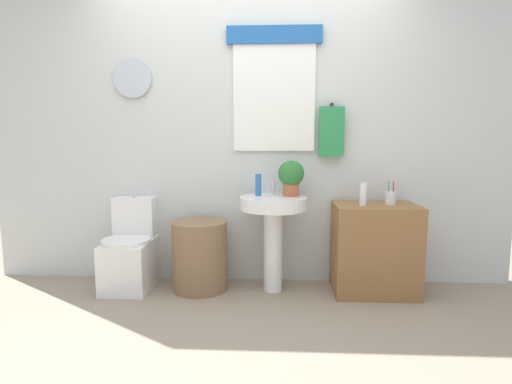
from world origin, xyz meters
The scene contains 11 objects.
ground_plane centered at (0.00, 0.00, 0.00)m, with size 8.00×8.00×0.00m, color gray.
back_wall centered at (0.00, 1.15, 1.31)m, with size 4.40×0.18×2.60m.
toilet centered at (-0.95, 0.88, 0.28)m, with size 0.38×0.51×0.75m.
laundry_hamper centered at (-0.38, 0.85, 0.28)m, with size 0.44×0.44×0.56m, color #846647.
pedestal_sink centered at (0.21, 0.85, 0.58)m, with size 0.52×0.52×0.76m.
faucet centered at (0.21, 0.97, 0.81)m, with size 0.03×0.03×0.10m, color silver.
wooden_cabinet centered at (1.01, 0.85, 0.35)m, with size 0.64×0.44×0.71m, color olive.
soap_bottle centered at (0.09, 0.90, 0.85)m, with size 0.05×0.05×0.17m, color #2D6BB7.
potted_plant centered at (0.35, 0.91, 0.92)m, with size 0.21×0.21×0.28m.
lotion_bottle centered at (0.90, 0.81, 0.79)m, with size 0.05×0.05×0.18m, color white.
toothbrush_cup centered at (1.13, 0.87, 0.76)m, with size 0.08×0.08×0.19m.
Camera 1 is at (0.24, -2.33, 1.21)m, focal length 28.74 mm.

